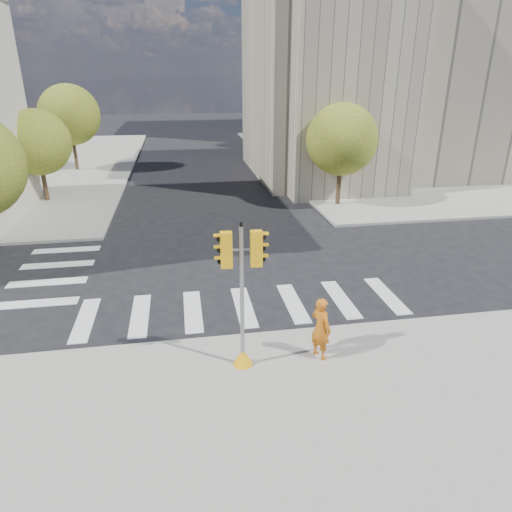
{
  "coord_description": "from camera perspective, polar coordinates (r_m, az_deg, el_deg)",
  "views": [
    {
      "loc": [
        -2.06,
        -16.21,
        7.76
      ],
      "look_at": [
        0.27,
        -2.42,
        2.1
      ],
      "focal_mm": 32.0,
      "sensor_mm": 36.0,
      "label": 1
    }
  ],
  "objects": [
    {
      "name": "sidewalk_far_right",
      "position": [
        48.24,
        18.16,
        11.82
      ],
      "size": [
        28.0,
        40.0,
        0.15
      ],
      "primitive_type": "cube",
      "color": "gray",
      "rests_on": "ground"
    },
    {
      "name": "tree_re_near",
      "position": [
        28.14,
        10.68,
        14.11
      ],
      "size": [
        4.2,
        4.2,
        6.16
      ],
      "color": "#382616",
      "rests_on": "ground"
    },
    {
      "name": "tree_lw_mid",
      "position": [
        31.62,
        -25.66,
        12.69
      ],
      "size": [
        4.0,
        4.0,
        5.77
      ],
      "color": "#382616",
      "rests_on": "ground"
    },
    {
      "name": "traffic_signal",
      "position": [
        12.21,
        -1.74,
        -6.66
      ],
      "size": [
        1.07,
        0.56,
        4.17
      ],
      "rotation": [
        0.0,
        0.0,
        -0.04
      ],
      "color": "#F2A90C",
      "rests_on": "sidewalk_near"
    },
    {
      "name": "lamp_near",
      "position": [
        32.0,
        9.14,
        16.08
      ],
      "size": [
        0.35,
        0.18,
        8.11
      ],
      "color": "black",
      "rests_on": "sidewalk_far_right"
    },
    {
      "name": "office_tower",
      "position": [
        63.4,
        14.5,
        28.0
      ],
      "size": [
        20.0,
        18.0,
        30.0
      ],
      "primitive_type": "cube",
      "color": "#9EA0A3",
      "rests_on": "ground"
    },
    {
      "name": "tree_lw_far",
      "position": [
        41.21,
        -22.29,
        16.01
      ],
      "size": [
        4.8,
        4.8,
        6.95
      ],
      "color": "#382616",
      "rests_on": "ground"
    },
    {
      "name": "tree_re_far",
      "position": [
        51.26,
        1.24,
        17.69
      ],
      "size": [
        4.0,
        4.0,
        5.88
      ],
      "color": "#382616",
      "rests_on": "ground"
    },
    {
      "name": "tree_re_mid",
      "position": [
        39.53,
        4.64,
        17.03
      ],
      "size": [
        4.6,
        4.6,
        6.66
      ],
      "color": "#382616",
      "rests_on": "ground"
    },
    {
      "name": "ground",
      "position": [
        18.09,
        -2.12,
        -3.38
      ],
      "size": [
        160.0,
        160.0,
        0.0
      ],
      "primitive_type": "plane",
      "color": "black",
      "rests_on": "ground"
    },
    {
      "name": "civic_building",
      "position": [
        39.5,
        18.11,
        20.33
      ],
      "size": [
        26.0,
        16.0,
        19.39
      ],
      "color": "#A0977F",
      "rests_on": "ground"
    },
    {
      "name": "photographer",
      "position": [
        13.09,
        8.11,
        -8.91
      ],
      "size": [
        0.72,
        0.81,
        1.86
      ],
      "primitive_type": "imported",
      "rotation": [
        0.0,
        0.0,
        2.09
      ],
      "color": "#BF6012",
      "rests_on": "sidewalk_near"
    },
    {
      "name": "lamp_far",
      "position": [
        45.45,
        3.38,
        18.0
      ],
      "size": [
        0.35,
        0.18,
        8.11
      ],
      "color": "black",
      "rests_on": "sidewalk_far_right"
    }
  ]
}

